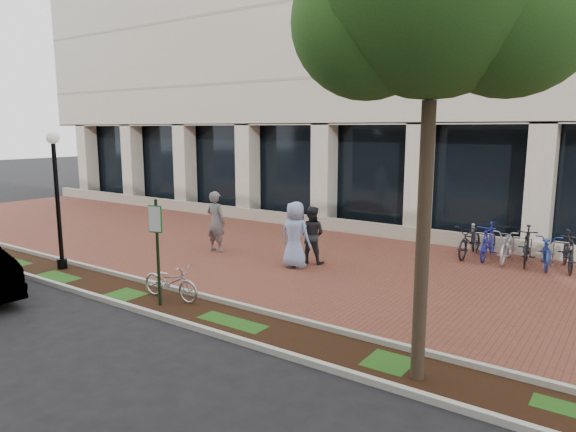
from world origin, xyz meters
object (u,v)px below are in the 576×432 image
Objects in this scene: parking_sign at (157,239)px; bollard at (473,237)px; lamppost at (57,192)px; pedestrian_left at (216,222)px; pedestrian_mid at (311,235)px; locked_bicycle at (171,281)px; pedestrian_right at (295,235)px; bike_rack_cluster at (516,245)px.

parking_sign reaches higher than bollard.
pedestrian_left is at bearing 62.12° from lamppost.
pedestrian_left is at bearing -4.65° from pedestrian_mid.
locked_bicycle is at bearing 65.27° from pedestrian_mid.
pedestrian_left is 8.46m from bollard.
pedestrian_right is 2.02× the size of bollard.
bike_rack_cluster reaches higher than bollard.
pedestrian_mid is 1.81× the size of bollard.
locked_bicycle is 0.96× the size of pedestrian_mid.
pedestrian_mid is at bearing -101.80° from pedestrian_right.
lamppost is 13.55m from bike_rack_cluster.
parking_sign is 10.48m from bollard.
locked_bicycle is (-0.11, 0.46, -1.13)m from parking_sign.
bike_rack_cluster is at bearing -154.27° from pedestrian_left.
pedestrian_left is at bearing -145.66° from bollard.
lamppost is 1.10× the size of bike_rack_cluster.
lamppost is 7.41m from pedestrian_mid.
pedestrian_left is 0.56× the size of bike_rack_cluster.
pedestrian_right is at bearing 64.26° from parking_sign.
bollard is (4.42, 9.44, -1.08)m from parking_sign.
bike_rack_cluster is (1.47, -0.70, 0.05)m from bollard.
locked_bicycle is 10.22m from bike_rack_cluster.
bike_rack_cluster is (8.44, 4.06, -0.46)m from pedestrian_left.
pedestrian_mid is at bearing -14.44° from locked_bicycle.
bollard is at bearing -129.04° from pedestrian_right.
parking_sign is 0.62× the size of lamppost.
pedestrian_mid is 6.19m from bike_rack_cluster.
lamppost is at bearing 156.85° from parking_sign.
lamppost is 6.88m from pedestrian_right.
locked_bicycle is at bearing 76.70° from pedestrian_right.
locked_bicycle is 4.85m from pedestrian_mid.
parking_sign reaches higher than pedestrian_mid.
pedestrian_mid reaches higher than locked_bicycle.
pedestrian_right is at bearing -145.12° from bike_rack_cluster.
pedestrian_mid reaches higher than bike_rack_cluster.
pedestrian_left is 1.15× the size of pedestrian_mid.
parking_sign is at bearing 67.45° from pedestrian_mid.
pedestrian_left reaches higher than bollard.
pedestrian_mid is 5.57m from bollard.
parking_sign reaches higher than pedestrian_left.
lamppost reaches higher than locked_bicycle.
lamppost is 2.35× the size of locked_bicycle.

